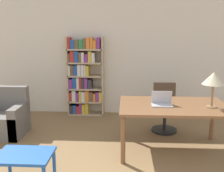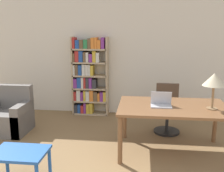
{
  "view_description": "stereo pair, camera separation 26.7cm",
  "coord_description": "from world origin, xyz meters",
  "px_view_note": "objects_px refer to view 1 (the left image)",
  "views": [
    {
      "loc": [
        0.29,
        -1.47,
        1.92
      ],
      "look_at": [
        0.06,
        2.76,
        1.02
      ],
      "focal_mm": 42.0,
      "sensor_mm": 36.0,
      "label": 1
    },
    {
      "loc": [
        0.56,
        -1.44,
        1.92
      ],
      "look_at": [
        0.06,
        2.76,
        1.02
      ],
      "focal_mm": 42.0,
      "sensor_mm": 36.0,
      "label": 2
    }
  ],
  "objects_px": {
    "desk": "(173,110)",
    "armchair": "(4,119)",
    "bookshelf": "(83,77)",
    "office_chair": "(164,110)",
    "table_lamp": "(214,79)",
    "side_table_blue": "(25,159)",
    "laptop": "(162,102)"
  },
  "relations": [
    {
      "from": "laptop",
      "to": "bookshelf",
      "type": "height_order",
      "value": "bookshelf"
    },
    {
      "from": "desk",
      "to": "office_chair",
      "type": "bearing_deg",
      "value": 89.94
    },
    {
      "from": "office_chair",
      "to": "side_table_blue",
      "type": "relative_size",
      "value": 1.39
    },
    {
      "from": "desk",
      "to": "side_table_blue",
      "type": "relative_size",
      "value": 2.54
    },
    {
      "from": "table_lamp",
      "to": "armchair",
      "type": "height_order",
      "value": "table_lamp"
    },
    {
      "from": "desk",
      "to": "side_table_blue",
      "type": "bearing_deg",
      "value": -148.95
    },
    {
      "from": "bookshelf",
      "to": "side_table_blue",
      "type": "bearing_deg",
      "value": -94.79
    },
    {
      "from": "desk",
      "to": "armchair",
      "type": "bearing_deg",
      "value": 170.31
    },
    {
      "from": "office_chair",
      "to": "desk",
      "type": "bearing_deg",
      "value": -90.06
    },
    {
      "from": "table_lamp",
      "to": "office_chair",
      "type": "bearing_deg",
      "value": 119.43
    },
    {
      "from": "table_lamp",
      "to": "side_table_blue",
      "type": "height_order",
      "value": "table_lamp"
    },
    {
      "from": "side_table_blue",
      "to": "armchair",
      "type": "bearing_deg",
      "value": 121.9
    },
    {
      "from": "side_table_blue",
      "to": "bookshelf",
      "type": "relative_size",
      "value": 0.37
    },
    {
      "from": "armchair",
      "to": "bookshelf",
      "type": "height_order",
      "value": "bookshelf"
    },
    {
      "from": "desk",
      "to": "armchair",
      "type": "height_order",
      "value": "armchair"
    },
    {
      "from": "armchair",
      "to": "bookshelf",
      "type": "distance_m",
      "value": 1.91
    },
    {
      "from": "table_lamp",
      "to": "bookshelf",
      "type": "xyz_separation_m",
      "value": [
        -2.28,
        1.87,
        -0.31
      ]
    },
    {
      "from": "table_lamp",
      "to": "side_table_blue",
      "type": "bearing_deg",
      "value": -156.69
    },
    {
      "from": "laptop",
      "to": "table_lamp",
      "type": "height_order",
      "value": "table_lamp"
    },
    {
      "from": "laptop",
      "to": "bookshelf",
      "type": "relative_size",
      "value": 0.18
    },
    {
      "from": "side_table_blue",
      "to": "armchair",
      "type": "distance_m",
      "value": 2.0
    },
    {
      "from": "desk",
      "to": "bookshelf",
      "type": "relative_size",
      "value": 0.95
    },
    {
      "from": "table_lamp",
      "to": "side_table_blue",
      "type": "xyz_separation_m",
      "value": [
        -2.52,
        -1.09,
        -0.81
      ]
    },
    {
      "from": "table_lamp",
      "to": "bookshelf",
      "type": "distance_m",
      "value": 2.97
    },
    {
      "from": "laptop",
      "to": "office_chair",
      "type": "distance_m",
      "value": 1.03
    },
    {
      "from": "bookshelf",
      "to": "office_chair",
      "type": "bearing_deg",
      "value": -27.28
    },
    {
      "from": "side_table_blue",
      "to": "bookshelf",
      "type": "bearing_deg",
      "value": 85.21
    },
    {
      "from": "desk",
      "to": "armchair",
      "type": "distance_m",
      "value": 3.09
    },
    {
      "from": "laptop",
      "to": "table_lamp",
      "type": "relative_size",
      "value": 0.59
    },
    {
      "from": "laptop",
      "to": "armchair",
      "type": "distance_m",
      "value": 2.94
    },
    {
      "from": "side_table_blue",
      "to": "bookshelf",
      "type": "distance_m",
      "value": 3.01
    },
    {
      "from": "office_chair",
      "to": "side_table_blue",
      "type": "distance_m",
      "value": 2.86
    }
  ]
}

